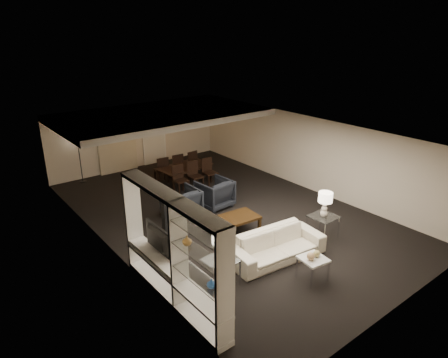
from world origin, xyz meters
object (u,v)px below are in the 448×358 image
Objects in this scene: armchair_right at (214,193)px; marble_table at (312,269)px; television at (155,241)px; dining_table at (186,175)px; chair_nm at (196,176)px; armchair_left at (181,203)px; table_lamp_right at (325,205)px; side_table_left at (221,272)px; chair_nl at (181,180)px; vase_amber at (187,240)px; vase_blue at (211,283)px; side_table_right at (323,227)px; table_lamp_left at (220,246)px; floor_lamp at (80,158)px; floor_speaker at (165,217)px; chair_nr at (210,172)px; sofa at (277,246)px; chair_fm at (176,166)px; chair_fl at (161,169)px; pendant_light at (170,127)px; chair_fr at (189,163)px; coffee_table at (234,225)px.

marble_table is at bearing 77.70° from armchair_right.
dining_table is at bearing -38.90° from television.
dining_table is 1.92× the size of chair_nm.
marble_table is (0.60, -4.40, -0.17)m from armchair_left.
table_lamp_right reaches higher than armchair_left.
side_table_left is 0.67× the size of chair_nl.
table_lamp_right is at bearing 5.37° from vase_amber.
chair_nl is at bearing 62.41° from vase_blue.
side_table_right is at bearing -101.41° from television.
television is 5.92m from dining_table.
vase_blue is at bearing -133.17° from table_lamp_left.
chair_nl is 0.55× the size of floor_lamp.
floor_speaker reaches higher than chair_nr.
floor_speaker reaches higher than side_table_right.
chair_nl reaches higher than sofa.
armchair_left is 1.00× the size of chair_fm.
table_lamp_right is at bearing -101.41° from television.
television is 6.42m from chair_fm.
chair_nr is at bearing 91.90° from table_lamp_right.
chair_fl is (-0.26, 2.82, 0.04)m from armchair_right.
table_lamp_left is (-3.40, 0.00, 0.64)m from side_table_right.
pendant_light is 1.60m from chair_fr.
armchair_right is (0.60, 3.30, 0.09)m from sofa.
floor_speaker is (0.12, 2.54, -0.37)m from table_lamp_left.
television is at bearing -135.93° from dining_table.
side_table_right is at bearing 109.75° from chair_fl.
floor_speaker is 3.40m from chair_nm.
chair_fl is (-1.20, 1.30, 0.00)m from chair_nr.
sofa is 3.10m from vase_amber.
vase_blue reaches higher than chair_nm.
sofa reaches higher than marble_table.
television is 5.60× the size of vase_amber.
side_table_right is at bearing 6.03° from sofa.
table_lamp_left is (-2.30, -3.30, 0.50)m from armchair_right.
armchair_left is at bearing 124.88° from table_lamp_right.
chair_fl is 0.55× the size of floor_lamp.
chair_fl and chair_fm have the same top height.
chair_nr and chair_fr have the same top height.
chair_nr is at bearing 54.11° from vase_blue.
floor_lamp is at bearing -74.55° from armchair_left.
dining_table is at bearing 76.34° from coffee_table.
chair_nr is (0.71, -1.42, -1.43)m from pendant_light.
floor_lamp is at bearing 83.86° from vase_amber.
armchair_left is 1.20m from armchair_right.
chair_fl is (3.09, 5.22, -0.56)m from television.
marble_table is 7.38m from chair_fr.
table_lamp_right is at bearing 100.25° from chair_fm.
dining_table is 1.92× the size of chair_nr.
floor_lamp reaches higher than chair_fl.
floor_speaker is (-3.28, 2.54, 0.28)m from side_table_right.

